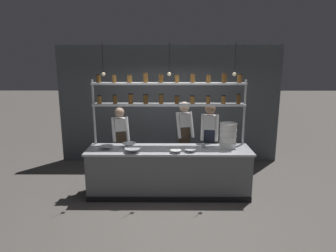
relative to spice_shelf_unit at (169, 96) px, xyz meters
The scene contains 15 objects.
ground_plane 1.91m from the spice_shelf_unit, 90.44° to the right, with size 40.00×40.00×0.00m, color #5B5651.
back_wall 1.74m from the spice_shelf_unit, 90.09° to the left, with size 5.52×0.12×2.93m, color #4C5156.
prep_counter 1.46m from the spice_shelf_unit, 90.43° to the right, with size 3.12×0.76×0.92m.
spice_shelf_unit is the anchor object (origin of this frame).
chef_left 1.47m from the spice_shelf_unit, 160.14° to the left, with size 0.41×0.35×1.60m.
chef_center 1.03m from the spice_shelf_unit, 51.89° to the left, with size 0.41×0.35×1.72m.
chef_right 1.25m from the spice_shelf_unit, 14.72° to the left, with size 0.39×0.32×1.71m.
container_stack 1.36m from the spice_shelf_unit, 12.53° to the right, with size 0.33×0.33×0.49m.
prep_bowl_near_left 1.55m from the spice_shelf_unit, 163.10° to the right, with size 0.25×0.25×0.07m.
prep_bowl_center_front 1.27m from the spice_shelf_unit, 140.05° to the right, with size 0.29×0.29×0.08m.
prep_bowl_center_back 1.15m from the spice_shelf_unit, 53.99° to the right, with size 0.20×0.20×0.06m.
prep_bowl_near_right 1.23m from the spice_shelf_unit, 164.69° to the right, with size 0.28×0.28×0.08m.
prep_bowl_far_left 1.11m from the spice_shelf_unit, 78.12° to the right, with size 0.20×0.20×0.06m.
serving_cup_front 1.16m from the spice_shelf_unit, 22.75° to the right, with size 0.07×0.07×0.09m.
pendant_light_row 0.57m from the spice_shelf_unit, 90.39° to the right, with size 2.44×0.07×0.59m.
Camera 1 is at (0.02, -5.48, 2.59)m, focal length 32.00 mm.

